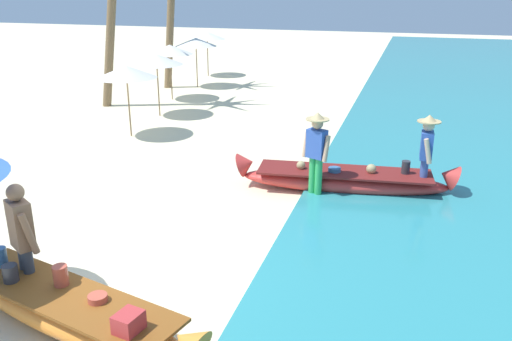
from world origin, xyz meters
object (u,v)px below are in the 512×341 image
(boat_orange_foreground, at_px, (65,308))
(person_tourist_customer, at_px, (23,237))
(person_vendor_hatted, at_px, (316,150))
(person_vendor_assistant, at_px, (426,150))
(boat_red_midground, at_px, (344,180))

(boat_orange_foreground, relative_size, person_tourist_customer, 2.52)
(person_vendor_hatted, relative_size, person_vendor_assistant, 1.03)
(boat_orange_foreground, height_order, boat_red_midground, boat_orange_foreground)
(person_vendor_assistant, bearing_deg, person_vendor_hatted, -161.86)
(boat_orange_foreground, distance_m, person_tourist_customer, 1.10)
(boat_red_midground, distance_m, person_vendor_hatted, 1.02)
(person_vendor_hatted, xyz_separation_m, person_tourist_customer, (-2.94, -4.61, -0.06))
(person_tourist_customer, xyz_separation_m, person_vendor_assistant, (4.94, 5.26, 0.02))
(boat_orange_foreground, height_order, person_tourist_customer, person_tourist_customer)
(boat_red_midground, bearing_deg, person_vendor_assistant, 5.98)
(person_tourist_customer, height_order, person_vendor_assistant, person_tourist_customer)
(boat_orange_foreground, xyz_separation_m, person_tourist_customer, (-0.79, 0.36, 0.67))
(person_tourist_customer, bearing_deg, boat_red_midground, 56.10)
(boat_red_midground, relative_size, person_tourist_customer, 2.67)
(person_tourist_customer, distance_m, person_vendor_assistant, 7.22)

